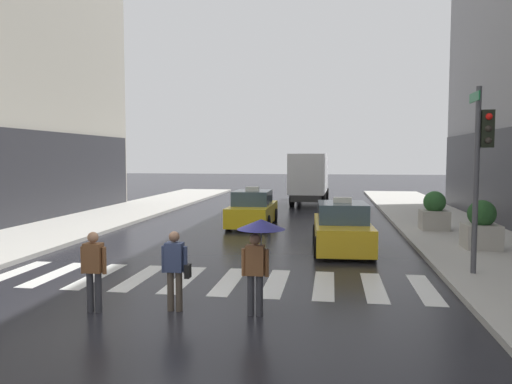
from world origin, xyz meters
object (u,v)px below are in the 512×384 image
planter_near_corner (481,227)px  pedestrian_with_umbrella (259,240)px  planter_mid_block (434,212)px  box_truck (310,177)px  pedestrian_with_handbag (175,266)px  taxi_lead (342,229)px  pedestrian_plain_coat (94,267)px  traffic_light_pole (481,153)px  taxi_second (253,210)px

planter_near_corner → pedestrian_with_umbrella: bearing=-130.3°
planter_near_corner → planter_mid_block: 4.13m
box_truck → planter_mid_block: size_ratio=4.75×
planter_near_corner → pedestrian_with_handbag: bearing=-137.4°
taxi_lead → planter_mid_block: size_ratio=2.88×
box_truck → pedestrian_plain_coat: bearing=-98.1°
traffic_light_pole → pedestrian_with_handbag: 8.20m
box_truck → planter_near_corner: size_ratio=4.75×
pedestrian_with_umbrella → pedestrian_plain_coat: 3.42m
taxi_second → pedestrian_with_umbrella: size_ratio=2.34×
taxi_second → box_truck: 10.83m
taxi_lead → planter_near_corner: taxi_lead is taller
pedestrian_plain_coat → planter_mid_block: planter_mid_block is taller
traffic_light_pole → taxi_second: size_ratio=1.06×
taxi_lead → pedestrian_plain_coat: taxi_lead is taller
pedestrian_with_umbrella → pedestrian_plain_coat: size_ratio=1.18×
taxi_second → planter_mid_block: 7.86m
taxi_lead → box_truck: size_ratio=0.61×
traffic_light_pole → planter_near_corner: (1.13, 3.66, -2.38)m
box_truck → planter_mid_block: 12.93m
traffic_light_pole → planter_mid_block: size_ratio=3.00×
pedestrian_with_umbrella → pedestrian_plain_coat: pedestrian_with_umbrella is taller
taxi_second → traffic_light_pole: bearing=-50.1°
traffic_light_pole → taxi_second: 11.71m
traffic_light_pole → planter_mid_block: bearing=86.6°
box_truck → taxi_second: bearing=-101.4°
box_truck → planter_near_corner: bearing=-68.0°
traffic_light_pole → taxi_second: (-7.33, 8.77, -2.53)m
planter_near_corner → traffic_light_pole: bearing=-107.1°
taxi_lead → planter_mid_block: bearing=47.7°
pedestrian_plain_coat → planter_near_corner: bearing=38.6°
taxi_second → pedestrian_with_umbrella: pedestrian_with_umbrella is taller
pedestrian_plain_coat → planter_mid_block: 14.83m
planter_near_corner → planter_mid_block: bearing=99.3°
planter_mid_block → taxi_lead: bearing=-132.3°
taxi_lead → pedestrian_with_umbrella: bearing=-103.7°
taxi_second → box_truck: box_truck is taller
box_truck → planter_mid_block: (5.66, -11.59, -0.98)m
taxi_second → planter_mid_block: bearing=-7.5°
pedestrian_with_umbrella → planter_mid_block: bearing=63.9°
pedestrian_with_handbag → traffic_light_pole: bearing=28.4°
box_truck → planter_near_corner: 16.93m
taxi_second → pedestrian_plain_coat: bearing=-95.3°
pedestrian_with_handbag → pedestrian_plain_coat: 1.65m
traffic_light_pole → box_truck: traffic_light_pole is taller
taxi_lead → pedestrian_with_umbrella: size_ratio=2.38×
pedestrian_with_umbrella → pedestrian_with_handbag: (-1.74, 0.03, -0.58)m
taxi_second → box_truck: (2.13, 10.56, 1.13)m
taxi_lead → planter_mid_block: (3.86, 4.25, 0.15)m
traffic_light_pole → planter_near_corner: 4.52m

